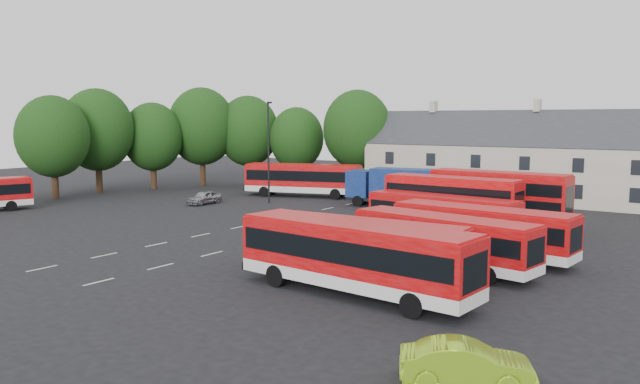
{
  "coord_description": "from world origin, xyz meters",
  "views": [
    {
      "loc": [
        31.51,
        -32.77,
        8.12
      ],
      "look_at": [
        2.69,
        8.88,
        2.2
      ],
      "focal_mm": 35.0,
      "sensor_mm": 36.0,
      "label": 1
    }
  ],
  "objects_px": {
    "bus_row_a": "(355,252)",
    "lime_car": "(466,363)",
    "bus_dd_south": "(452,201)",
    "grit_bin": "(413,370)",
    "box_truck": "(392,185)",
    "lamppost": "(269,149)",
    "silver_car": "(204,197)"
  },
  "relations": [
    {
      "from": "bus_row_a",
      "to": "silver_car",
      "type": "height_order",
      "value": "bus_row_a"
    },
    {
      "from": "bus_dd_south",
      "to": "box_truck",
      "type": "relative_size",
      "value": 1.16
    },
    {
      "from": "lamppost",
      "to": "grit_bin",
      "type": "bearing_deg",
      "value": -44.68
    },
    {
      "from": "box_truck",
      "to": "lamppost",
      "type": "xyz_separation_m",
      "value": [
        -11.23,
        -4.4,
        3.21
      ]
    },
    {
      "from": "grit_bin",
      "to": "bus_dd_south",
      "type": "bearing_deg",
      "value": 110.43
    },
    {
      "from": "lime_car",
      "to": "grit_bin",
      "type": "height_order",
      "value": "lime_car"
    },
    {
      "from": "grit_bin",
      "to": "lime_car",
      "type": "bearing_deg",
      "value": 31.46
    },
    {
      "from": "bus_row_a",
      "to": "box_truck",
      "type": "bearing_deg",
      "value": 119.52
    },
    {
      "from": "silver_car",
      "to": "bus_dd_south",
      "type": "bearing_deg",
      "value": -3.29
    },
    {
      "from": "silver_car",
      "to": "lamppost",
      "type": "relative_size",
      "value": 0.39
    },
    {
      "from": "bus_dd_south",
      "to": "grit_bin",
      "type": "height_order",
      "value": "bus_dd_south"
    },
    {
      "from": "silver_car",
      "to": "grit_bin",
      "type": "bearing_deg",
      "value": -37.93
    },
    {
      "from": "bus_dd_south",
      "to": "lamppost",
      "type": "distance_m",
      "value": 21.86
    },
    {
      "from": "bus_dd_south",
      "to": "box_truck",
      "type": "distance_m",
      "value": 13.66
    },
    {
      "from": "box_truck",
      "to": "lime_car",
      "type": "xyz_separation_m",
      "value": [
        20.47,
        -33.55,
        -1.35
      ]
    },
    {
      "from": "bus_row_a",
      "to": "lime_car",
      "type": "height_order",
      "value": "bus_row_a"
    },
    {
      "from": "bus_row_a",
      "to": "lamppost",
      "type": "xyz_separation_m",
      "value": [
        -23.76,
        22.76,
        3.19
      ]
    },
    {
      "from": "bus_row_a",
      "to": "bus_dd_south",
      "type": "xyz_separation_m",
      "value": [
        -2.71,
        17.68,
        0.26
      ]
    },
    {
      "from": "bus_dd_south",
      "to": "silver_car",
      "type": "xyz_separation_m",
      "value": [
        -25.56,
        0.79,
        -1.65
      ]
    },
    {
      "from": "bus_dd_south",
      "to": "lamppost",
      "type": "relative_size",
      "value": 1.01
    },
    {
      "from": "bus_row_a",
      "to": "lime_car",
      "type": "distance_m",
      "value": 10.29
    },
    {
      "from": "bus_row_a",
      "to": "lamppost",
      "type": "bearing_deg",
      "value": 140.98
    },
    {
      "from": "bus_dd_south",
      "to": "grit_bin",
      "type": "bearing_deg",
      "value": -66.93
    },
    {
      "from": "bus_dd_south",
      "to": "lime_car",
      "type": "distance_m",
      "value": 26.37
    },
    {
      "from": "silver_car",
      "to": "lamppost",
      "type": "xyz_separation_m",
      "value": [
        4.51,
        4.29,
        4.58
      ]
    },
    {
      "from": "bus_row_a",
      "to": "box_truck",
      "type": "height_order",
      "value": "box_truck"
    },
    {
      "from": "bus_row_a",
      "to": "silver_car",
      "type": "relative_size",
      "value": 3.19
    },
    {
      "from": "bus_row_a",
      "to": "lamppost",
      "type": "distance_m",
      "value": 33.06
    },
    {
      "from": "lime_car",
      "to": "lamppost",
      "type": "height_order",
      "value": "lamppost"
    },
    {
      "from": "silver_car",
      "to": "lime_car",
      "type": "distance_m",
      "value": 43.92
    },
    {
      "from": "bus_row_a",
      "to": "lime_car",
      "type": "xyz_separation_m",
      "value": [
        7.94,
        -6.39,
        -1.37
      ]
    },
    {
      "from": "bus_row_a",
      "to": "lamppost",
      "type": "height_order",
      "value": "lamppost"
    }
  ]
}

